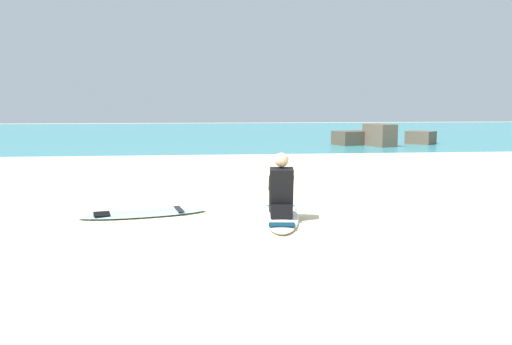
{
  "coord_description": "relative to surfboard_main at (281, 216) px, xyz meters",
  "views": [
    {
      "loc": [
        -0.72,
        -7.4,
        1.73
      ],
      "look_at": [
        0.25,
        1.47,
        0.55
      ],
      "focal_mm": 36.58,
      "sensor_mm": 36.0,
      "label": 1
    }
  ],
  "objects": [
    {
      "name": "ground_plane",
      "position": [
        -0.51,
        -0.26,
        -0.04
      ],
      "size": [
        80.0,
        80.0,
        0.0
      ],
      "primitive_type": "plane",
      "color": "beige"
    },
    {
      "name": "surfer_seated",
      "position": [
        -0.02,
        -0.13,
        0.4
      ],
      "size": [
        0.42,
        0.73,
        0.95
      ],
      "color": "black",
      "rests_on": "surfboard_main"
    },
    {
      "name": "rock_outcrop_distant",
      "position": [
        5.83,
        12.34,
        0.34
      ],
      "size": [
        4.36,
        2.29,
        0.95
      ],
      "color": "brown",
      "rests_on": "ground"
    },
    {
      "name": "breaking_foam",
      "position": [
        -0.51,
        8.46,
        0.02
      ],
      "size": [
        80.0,
        0.9,
        0.11
      ],
      "primitive_type": "cube",
      "color": "white",
      "rests_on": "ground"
    },
    {
      "name": "surfboard_main",
      "position": [
        0.0,
        0.0,
        0.0
      ],
      "size": [
        0.84,
        2.27,
        0.08
      ],
      "color": "white",
      "rests_on": "ground"
    },
    {
      "name": "surfboard_spare_near",
      "position": [
        -2.1,
        0.43,
        0.0
      ],
      "size": [
        2.03,
        0.92,
        0.08
      ],
      "color": "#9ED1E5",
      "rests_on": "ground"
    },
    {
      "name": "sea",
      "position": [
        -0.51,
        22.16,
        0.01
      ],
      "size": [
        80.0,
        28.0,
        0.1
      ],
      "primitive_type": "cube",
      "color": "teal",
      "rests_on": "ground"
    }
  ]
}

